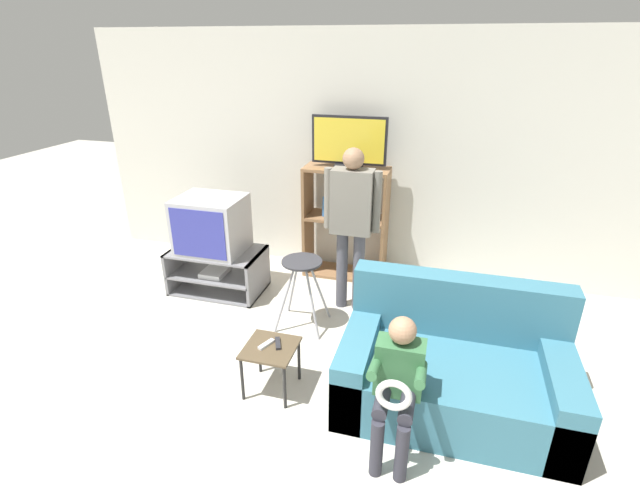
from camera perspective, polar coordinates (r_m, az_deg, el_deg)
wall_back at (r=5.12m, az=5.93°, el=10.74°), size 6.40×0.06×2.60m
tv_stand at (r=5.04m, az=-12.45°, el=-2.96°), size 0.95×0.57×0.46m
television_main at (r=4.84m, az=-13.23°, el=2.58°), size 0.66×0.55×0.57m
media_shelf at (r=5.10m, az=3.15°, el=2.96°), size 0.90×0.37×1.24m
television_flat at (r=4.86m, az=3.59°, el=12.49°), size 0.78×0.20×0.53m
folding_stool at (r=4.17m, az=-2.23°, el=-3.31°), size 0.45×0.40×0.67m
snack_table at (r=3.54m, az=-6.10°, el=-12.99°), size 0.38×0.38×0.39m
remote_control_black at (r=3.52m, az=-5.21°, el=-11.84°), size 0.09×0.15×0.02m
remote_control_white at (r=3.52m, az=-6.63°, el=-11.92°), size 0.09×0.15×0.02m
couch at (r=3.57m, az=16.06°, el=-14.48°), size 1.57×0.94×0.88m
person_standing_adult at (r=4.31m, az=3.93°, el=3.76°), size 0.53×0.20×1.60m
person_seated_child at (r=2.97m, az=9.52°, el=-15.91°), size 0.33×0.43×0.95m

